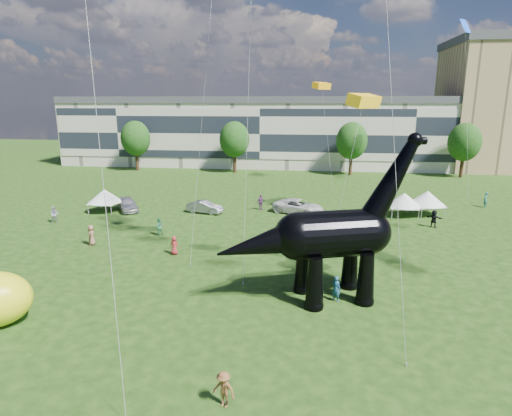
# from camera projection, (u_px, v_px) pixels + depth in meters

# --- Properties ---
(ground) EXTENTS (220.00, 220.00, 0.00)m
(ground) POSITION_uv_depth(u_px,v_px,m) (280.00, 334.00, 23.14)
(ground) COLOR #16330C
(ground) RESTS_ON ground
(terrace_row) EXTENTS (78.00, 11.00, 12.00)m
(terrace_row) POSITION_uv_depth(u_px,v_px,m) (263.00, 135.00, 82.32)
(terrace_row) COLOR beige
(terrace_row) RESTS_ON ground
(tree_far_left) EXTENTS (5.20, 5.20, 9.44)m
(tree_far_left) POSITION_uv_depth(u_px,v_px,m) (135.00, 136.00, 76.36)
(tree_far_left) COLOR #382314
(tree_far_left) RESTS_ON ground
(tree_mid_left) EXTENTS (5.20, 5.20, 9.44)m
(tree_mid_left) POSITION_uv_depth(u_px,v_px,m) (234.00, 137.00, 74.09)
(tree_mid_left) COLOR #382314
(tree_mid_left) RESTS_ON ground
(tree_mid_right) EXTENTS (5.20, 5.20, 9.44)m
(tree_mid_right) POSITION_uv_depth(u_px,v_px,m) (352.00, 138.00, 71.58)
(tree_mid_right) COLOR #382314
(tree_mid_right) RESTS_ON ground
(tree_far_right) EXTENTS (5.20, 5.20, 9.44)m
(tree_far_right) POSITION_uv_depth(u_px,v_px,m) (465.00, 139.00, 69.31)
(tree_far_right) COLOR #382314
(tree_far_right) RESTS_ON ground
(dinosaur_sculpture) EXTENTS (13.11, 6.05, 10.83)m
(dinosaur_sculpture) POSITION_uv_depth(u_px,v_px,m) (326.00, 237.00, 26.43)
(dinosaur_sculpture) COLOR black
(dinosaur_sculpture) RESTS_ON ground
(car_silver) EXTENTS (4.20, 4.94, 1.60)m
(car_silver) POSITION_uv_depth(u_px,v_px,m) (127.00, 204.00, 49.08)
(car_silver) COLOR #BBBABF
(car_silver) RESTS_ON ground
(car_grey) EXTENTS (4.34, 2.39, 1.36)m
(car_grey) POSITION_uv_depth(u_px,v_px,m) (205.00, 207.00, 48.09)
(car_grey) COLOR gray
(car_grey) RESTS_ON ground
(car_white) EXTENTS (6.29, 4.70, 1.59)m
(car_white) POSITION_uv_depth(u_px,v_px,m) (298.00, 206.00, 47.89)
(car_white) COLOR silver
(car_white) RESTS_ON ground
(car_dark) EXTENTS (4.69, 4.79, 1.38)m
(car_dark) POSITION_uv_depth(u_px,v_px,m) (361.00, 218.00, 43.72)
(car_dark) COLOR #595960
(car_dark) RESTS_ON ground
(gazebo_near) EXTENTS (3.84, 3.84, 2.59)m
(gazebo_near) POSITION_uv_depth(u_px,v_px,m) (404.00, 200.00, 46.59)
(gazebo_near) COLOR white
(gazebo_near) RESTS_ON ground
(gazebo_far) EXTENTS (4.95, 4.95, 2.71)m
(gazebo_far) POSITION_uv_depth(u_px,v_px,m) (427.00, 198.00, 47.00)
(gazebo_far) COLOR white
(gazebo_far) RESTS_ON ground
(gazebo_left) EXTENTS (3.83, 3.83, 2.60)m
(gazebo_left) POSITION_uv_depth(u_px,v_px,m) (105.00, 196.00, 48.40)
(gazebo_left) COLOR white
(gazebo_left) RESTS_ON ground
(visitors) EXTENTS (47.68, 38.43, 1.84)m
(visitors) POSITION_uv_depth(u_px,v_px,m) (273.00, 230.00, 38.75)
(visitors) COLOR brown
(visitors) RESTS_ON ground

